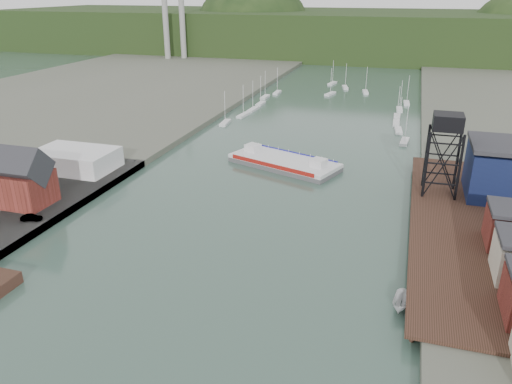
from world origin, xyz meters
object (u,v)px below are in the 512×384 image
Objects in this scene: harbor_building at (18,181)px; chain_ferry at (284,162)px; lift_tower at (447,127)px; motorboat at (401,303)px.

harbor_building is 58.44m from chain_ferry.
lift_tower is 42.53m from motorboat.
harbor_building is at bearing -116.32° from chain_ferry.
harbor_building is at bearing -160.02° from lift_tower.
harbor_building is at bearing 177.24° from motorboat.
harbor_building is 0.76× the size of lift_tower.
lift_tower is at bearing 19.98° from harbor_building.
chain_ferry is 59.27m from motorboat.
harbor_building reaches higher than motorboat.
lift_tower is (77.00, 28.00, 9.56)m from harbor_building.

